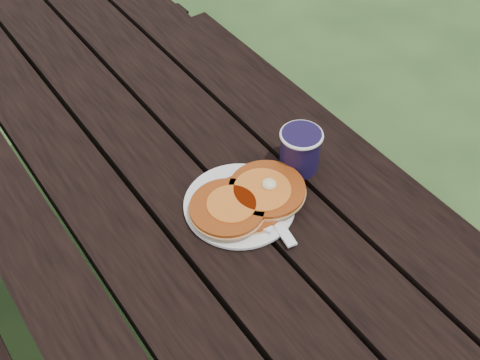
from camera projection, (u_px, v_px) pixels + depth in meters
ground at (186, 344)px, 1.82m from camera, size 60.00×60.00×0.00m
picnic_table at (177, 275)px, 1.55m from camera, size 1.36×1.80×0.75m
plate at (240, 205)px, 1.20m from camera, size 0.26×0.26×0.01m
pancake_stack at (249, 199)px, 1.19m from camera, size 0.24×0.16×0.04m
knife at (270, 213)px, 1.18m from camera, size 0.05×0.18×0.00m
fork at (246, 220)px, 1.16m from camera, size 0.10×0.16×0.01m
coffee_cup at (300, 148)px, 1.24m from camera, size 0.09×0.09×0.09m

